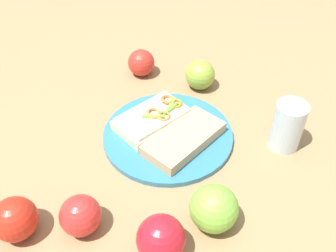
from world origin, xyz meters
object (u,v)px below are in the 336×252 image
object	(u,v)px
apple_1	(141,63)
apple_3	(214,208)
apple_0	(200,75)
apple_2	(15,219)
plate	(168,135)
drinking_glass	(288,126)
apple_5	(80,215)
bread_slice_side	(182,140)
apple_4	(161,239)
sandwich	(155,117)

from	to	relation	value
apple_1	apple_3	bearing A→B (deg)	149.71
apple_0	apple_2	world-z (taller)	apple_2
plate	drinking_glass	size ratio (longest dim) A/B	2.63
apple_1	apple_2	distance (m)	0.50
apple_2	apple_5	bearing A→B (deg)	-133.27
apple_5	bread_slice_side	bearing A→B (deg)	-90.53
bread_slice_side	apple_3	world-z (taller)	apple_3
apple_2	apple_4	size ratio (longest dim) A/B	0.95
bread_slice_side	apple_2	distance (m)	0.34
apple_3	apple_5	size ratio (longest dim) A/B	1.18
plate	apple_4	distance (m)	0.27
sandwich	apple_5	bearing A→B (deg)	-156.27
apple_5	drinking_glass	size ratio (longest dim) A/B	0.67
plate	apple_1	xyz separation A→B (m)	(0.21, -0.13, 0.03)
apple_0	apple_3	bearing A→B (deg)	131.65
apple_0	apple_1	bearing A→B (deg)	20.75
apple_4	apple_2	bearing A→B (deg)	33.09
apple_2	apple_3	distance (m)	0.33
plate	apple_4	xyz separation A→B (m)	(-0.17, 0.21, 0.03)
sandwich	apple_2	bearing A→B (deg)	-171.68
drinking_glass	apple_1	bearing A→B (deg)	1.98
sandwich	apple_2	distance (m)	0.35
apple_1	apple_3	size ratio (longest dim) A/B	0.82
apple_0	apple_5	distance (m)	0.46
plate	bread_slice_side	distance (m)	0.05
sandwich	bread_slice_side	distance (m)	0.09
apple_0	apple_4	xyz separation A→B (m)	(-0.23, 0.39, 0.00)
sandwich	apple_1	xyz separation A→B (m)	(0.17, -0.12, 0.01)
bread_slice_side	apple_5	distance (m)	0.26
apple_2	apple_1	bearing A→B (deg)	-69.15
apple_1	drinking_glass	bearing A→B (deg)	-178.02
sandwich	drinking_glass	distance (m)	0.27
apple_1	drinking_glass	size ratio (longest dim) A/B	0.65
sandwich	apple_0	world-z (taller)	apple_0
plate	apple_2	distance (m)	0.34
drinking_glass	plate	bearing A→B (deg)	36.85
apple_4	plate	bearing A→B (deg)	-50.34
drinking_glass	apple_5	bearing A→B (deg)	69.52
apple_2	drinking_glass	world-z (taller)	drinking_glass
apple_4	drinking_glass	distance (m)	0.35
apple_0	apple_2	size ratio (longest dim) A/B	0.97
apple_1	apple_5	distance (m)	0.47
apple_2	apple_5	size ratio (longest dim) A/B	1.06
bread_slice_side	apple_4	size ratio (longest dim) A/B	2.21
plate	apple_5	distance (m)	0.27
sandwich	apple_4	bearing A→B (deg)	-128.58
apple_1	apple_3	xyz separation A→B (m)	(-0.41, 0.24, 0.01)
plate	apple_4	size ratio (longest dim) A/B	3.51
apple_0	drinking_glass	world-z (taller)	drinking_glass
apple_3	apple_4	distance (m)	0.10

